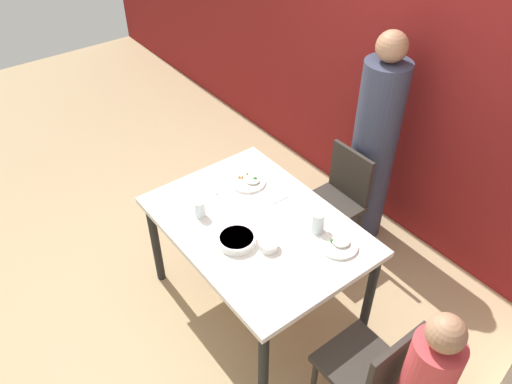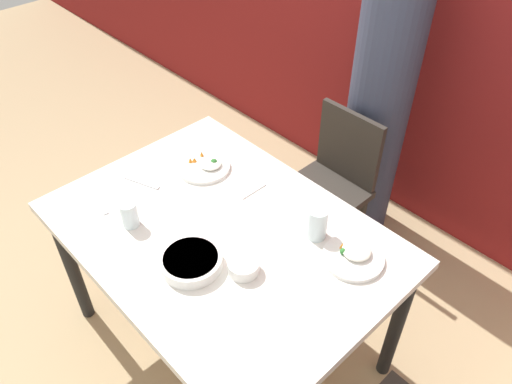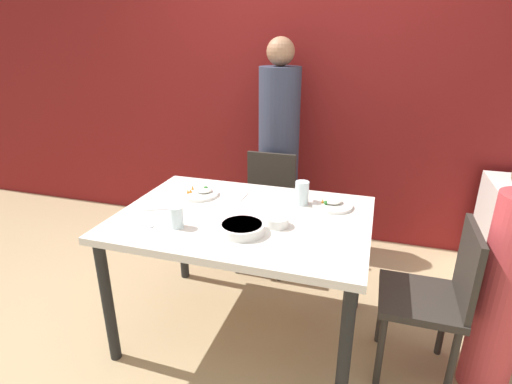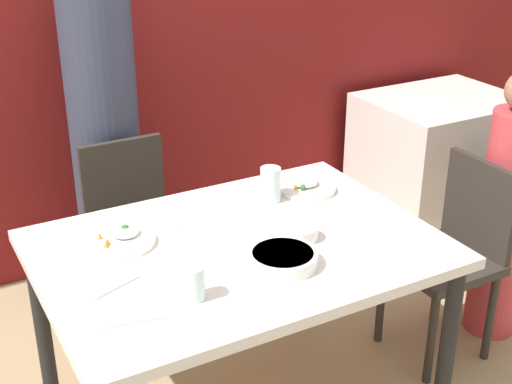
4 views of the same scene
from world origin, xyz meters
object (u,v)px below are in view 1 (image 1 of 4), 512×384
object	(u,v)px
chair_adult_spot	(336,199)
glass_water_tall	(200,209)
bowl_curry	(237,240)
plate_rice_adult	(339,244)
chair_child_spot	(370,369)
person_adult	(373,150)

from	to	relation	value
chair_adult_spot	glass_water_tall	xyz separation A→B (m)	(-0.18, -1.06, 0.35)
bowl_curry	plate_rice_adult	world-z (taller)	same
chair_child_spot	glass_water_tall	bearing A→B (deg)	-80.33
bowl_curry	glass_water_tall	xyz separation A→B (m)	(-0.34, -0.04, 0.03)
chair_adult_spot	plate_rice_adult	xyz separation A→B (m)	(0.55, -0.56, 0.31)
person_adult	glass_water_tall	size ratio (longest dim) A/B	15.33
plate_rice_adult	bowl_curry	bearing A→B (deg)	-129.94
chair_adult_spot	chair_child_spot	bearing A→B (deg)	-37.17
chair_child_spot	glass_water_tall	distance (m)	1.36
glass_water_tall	chair_adult_spot	bearing A→B (deg)	80.47
chair_adult_spot	chair_child_spot	xyz separation A→B (m)	(1.11, -0.84, 0.00)
chair_child_spot	plate_rice_adult	world-z (taller)	chair_child_spot
chair_adult_spot	bowl_curry	world-z (taller)	chair_adult_spot
bowl_curry	person_adult	bearing A→B (deg)	96.66
person_adult	plate_rice_adult	distance (m)	1.05
plate_rice_adult	chair_adult_spot	bearing A→B (deg)	134.42
chair_child_spot	bowl_curry	bearing A→B (deg)	-79.47
person_adult	bowl_curry	bearing A→B (deg)	-83.34
person_adult	glass_water_tall	bearing A→B (deg)	-97.26
person_adult	plate_rice_adult	bearing A→B (deg)	-58.62
chair_adult_spot	bowl_curry	xyz separation A→B (m)	(0.16, -1.02, 0.32)
person_adult	chair_adult_spot	bearing A→B (deg)	-90.00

